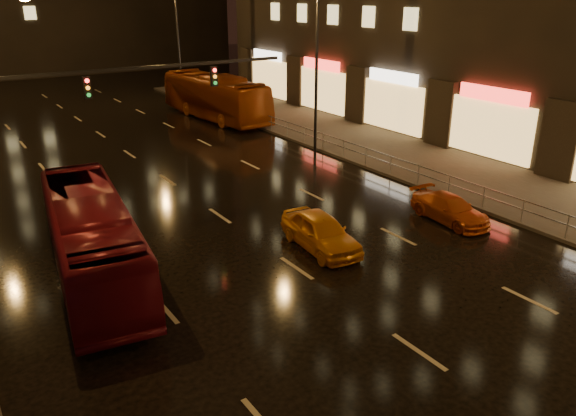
{
  "coord_description": "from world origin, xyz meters",
  "views": [
    {
      "loc": [
        -10.21,
        -4.82,
        9.34
      ],
      "look_at": [
        -0.5,
        9.79,
        2.5
      ],
      "focal_mm": 35.0,
      "sensor_mm": 36.0,
      "label": 1
    }
  ],
  "objects_px": {
    "bus_red": "(92,238)",
    "taxi_near": "(321,232)",
    "taxi_far": "(450,209)",
    "bus_curb": "(215,97)"
  },
  "relations": [
    {
      "from": "bus_curb",
      "to": "taxi_far",
      "type": "relative_size",
      "value": 3.12
    },
    {
      "from": "bus_red",
      "to": "taxi_far",
      "type": "relative_size",
      "value": 2.69
    },
    {
      "from": "bus_curb",
      "to": "taxi_near",
      "type": "distance_m",
      "value": 24.48
    },
    {
      "from": "bus_red",
      "to": "taxi_far",
      "type": "bearing_deg",
      "value": -5.76
    },
    {
      "from": "bus_red",
      "to": "taxi_far",
      "type": "distance_m",
      "value": 14.58
    },
    {
      "from": "bus_red",
      "to": "taxi_near",
      "type": "height_order",
      "value": "bus_red"
    },
    {
      "from": "taxi_near",
      "to": "bus_curb",
      "type": "bearing_deg",
      "value": 78.15
    },
    {
      "from": "bus_red",
      "to": "taxi_near",
      "type": "distance_m",
      "value": 8.29
    },
    {
      "from": "bus_red",
      "to": "bus_curb",
      "type": "relative_size",
      "value": 0.86
    },
    {
      "from": "bus_curb",
      "to": "taxi_near",
      "type": "relative_size",
      "value": 2.93
    }
  ]
}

